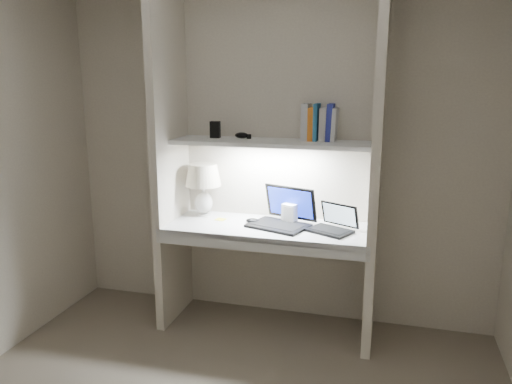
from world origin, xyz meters
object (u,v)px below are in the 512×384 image
(laptop_main, at_px, (283,217))
(speaker, at_px, (289,214))
(table_lamp, at_px, (203,181))
(book_row, at_px, (319,123))
(laptop_netbook, at_px, (333,225))

(laptop_main, distance_m, speaker, 0.07)
(table_lamp, xyz_separation_m, book_row, (0.85, 0.06, 0.45))
(table_lamp, xyz_separation_m, laptop_main, (0.63, -0.08, -0.21))
(book_row, bearing_deg, laptop_main, -148.04)
(laptop_main, height_order, laptop_netbook, laptop_main)
(book_row, bearing_deg, table_lamp, -176.25)
(speaker, height_order, book_row, book_row)
(laptop_netbook, xyz_separation_m, book_row, (-0.14, 0.19, 0.67))
(table_lamp, height_order, laptop_main, table_lamp)
(laptop_netbook, bearing_deg, book_row, 153.84)
(laptop_main, relative_size, book_row, 1.91)
(table_lamp, relative_size, book_row, 1.55)
(laptop_main, bearing_deg, table_lamp, -168.70)
(table_lamp, height_order, book_row, book_row)
(table_lamp, xyz_separation_m, laptop_netbook, (0.99, -0.13, -0.23))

